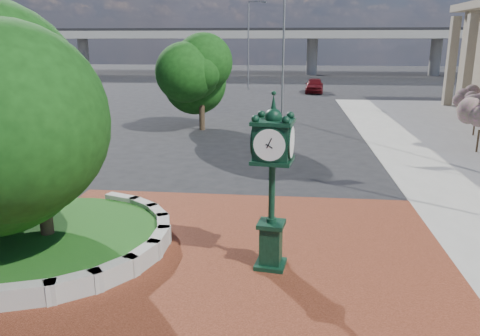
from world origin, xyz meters
name	(u,v)px	position (x,y,z in m)	size (l,w,h in m)	color
ground	(225,255)	(0.00, 0.00, 0.00)	(200.00, 200.00, 0.00)	black
plaza	(219,272)	(0.00, -1.00, 0.02)	(12.00, 12.00, 0.04)	maroon
planter_wall	(127,241)	(-2.71, 0.00, 0.27)	(2.96, 6.77, 0.54)	#9E9B93
grass_bed	(49,240)	(-5.00, 0.00, 0.20)	(6.10, 6.10, 0.40)	#1B4A15
overpass	(281,35)	(-0.22, 70.00, 6.54)	(90.00, 12.00, 7.50)	#9E9B93
tree_planter	(34,115)	(-5.00, 0.00, 3.72)	(5.20, 5.20, 6.33)	#38281C
tree_street	(201,79)	(-4.00, 18.00, 3.24)	(4.40, 4.40, 5.45)	#38281C
post_clock	(272,176)	(1.27, -0.60, 2.43)	(1.03, 1.03, 4.42)	black
parked_car	(314,85)	(4.21, 41.24, 0.81)	(1.91, 4.76, 1.62)	#500B0F
street_lamp_near	(286,48)	(1.24, 23.14, 5.10)	(1.94, 0.52, 8.71)	slate
street_lamp_far	(250,39)	(-3.20, 44.45, 5.82)	(2.18, 0.79, 9.93)	slate
shrub_near	(480,122)	(11.29, 13.23, 1.59)	(1.20, 1.20, 2.20)	#38281C
shrub_mid	(476,110)	(12.76, 17.82, 1.59)	(1.20, 1.20, 2.20)	#38281C
shrub_far	(468,99)	(14.15, 23.31, 1.59)	(1.20, 1.20, 2.20)	#38281C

